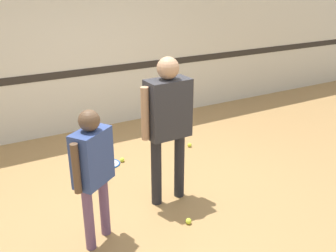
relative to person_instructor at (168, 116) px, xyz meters
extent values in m
plane|color=#A87F4C|center=(-0.06, 0.09, -1.08)|extent=(16.00, 16.00, 0.00)
cube|color=silver|center=(-0.06, 2.70, 0.52)|extent=(16.00, 0.06, 3.20)
cube|color=#2D2823|center=(-0.06, 2.66, -0.05)|extent=(16.00, 0.01, 0.12)
cylinder|color=#232328|center=(-0.16, 0.00, -0.66)|extent=(0.12, 0.12, 0.84)
cylinder|color=#232328|center=(0.16, 0.00, -0.66)|extent=(0.12, 0.12, 0.84)
cube|color=#2D2D33|center=(0.00, 0.00, 0.09)|extent=(0.50, 0.28, 0.66)
sphere|color=tan|center=(0.00, 0.00, 0.54)|extent=(0.24, 0.24, 0.24)
cylinder|color=tan|center=(-0.29, -0.01, 0.08)|extent=(0.09, 0.09, 0.59)
cylinder|color=tan|center=(0.29, 0.01, 0.08)|extent=(0.09, 0.09, 0.59)
cylinder|color=#6B4C70|center=(-1.10, -0.39, -0.74)|extent=(0.10, 0.10, 0.68)
cylinder|color=#6B4C70|center=(-0.89, -0.24, -0.74)|extent=(0.10, 0.10, 0.68)
cube|color=#334784|center=(-1.00, -0.32, -0.13)|extent=(0.45, 0.41, 0.54)
sphere|color=brown|center=(-1.00, -0.32, 0.24)|extent=(0.20, 0.20, 0.20)
cylinder|color=brown|center=(-1.19, -0.45, -0.13)|extent=(0.07, 0.07, 0.48)
cylinder|color=brown|center=(-0.80, -0.18, -0.13)|extent=(0.07, 0.07, 0.48)
torus|color=blue|center=(-0.28, 1.19, -1.07)|extent=(0.37, 0.37, 0.02)
cylinder|color=silver|center=(-0.28, 1.19, -1.07)|extent=(0.25, 0.25, 0.01)
cylinder|color=black|center=(-0.37, 0.96, -1.07)|extent=(0.11, 0.23, 0.02)
sphere|color=black|center=(-0.42, 0.85, -1.07)|extent=(0.03, 0.03, 0.03)
sphere|color=#CCE038|center=(-0.05, -0.54, -1.04)|extent=(0.07, 0.07, 0.07)
sphere|color=#CCE038|center=(-0.10, 1.18, -1.04)|extent=(0.07, 0.07, 0.07)
sphere|color=#CCE038|center=(1.04, 1.13, -1.04)|extent=(0.07, 0.07, 0.07)
camera|label=1|loc=(-1.93, -3.40, 1.45)|focal=40.00mm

